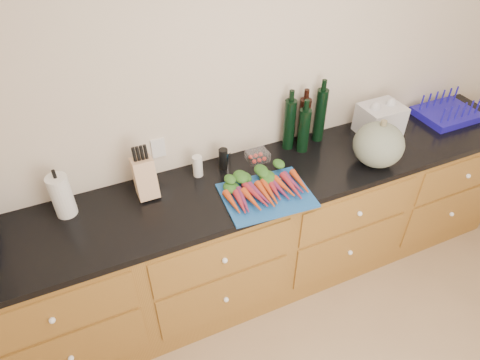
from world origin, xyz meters
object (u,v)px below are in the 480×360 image
cutting_board (266,195)px  tomato_box (258,156)px  squash (378,145)px  paper_towel (62,196)px  knife_block (145,178)px  dish_rack (447,112)px  carrots (264,187)px

cutting_board → tomato_box: size_ratio=3.77×
squash → paper_towel: bearing=170.0°
paper_towel → knife_block: (0.44, -0.02, -0.01)m
squash → dish_rack: 0.86m
squash → tomato_box: (-0.65, 0.33, -0.11)m
squash → tomato_box: 0.73m
tomato_box → dish_rack: (1.47, -0.09, 0.01)m
tomato_box → dish_rack: bearing=-3.5°
squash → carrots: bearing=177.7°
carrots → knife_block: bearing=156.4°
paper_towel → cutting_board: bearing=-17.0°
squash → dish_rack: size_ratio=0.76×
carrots → tomato_box: size_ratio=3.47×
paper_towel → knife_block: paper_towel is taller
carrots → squash: bearing=-2.3°
carrots → squash: size_ratio=1.49×
squash → paper_towel: (-1.80, 0.32, -0.01)m
cutting_board → paper_towel: bearing=163.0°
carrots → paper_towel: (-1.04, 0.28, 0.09)m
cutting_board → carrots: (-0.00, 0.04, 0.03)m
cutting_board → dish_rack: bearing=8.7°
carrots → knife_block: knife_block is taller
carrots → cutting_board: bearing=-90.0°
carrots → tomato_box: bearing=70.5°
cutting_board → carrots: bearing=90.0°
paper_towel → dish_rack: size_ratio=0.61×
paper_towel → squash: bearing=-10.0°
tomato_box → squash: bearing=-26.6°
carrots → squash: squash is taller
paper_towel → dish_rack: (2.62, -0.08, -0.08)m
knife_block → dish_rack: knife_block is taller
cutting_board → tomato_box: 0.35m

